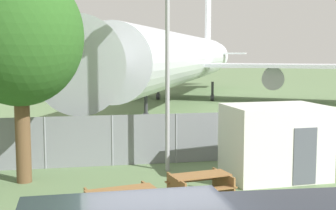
{
  "coord_description": "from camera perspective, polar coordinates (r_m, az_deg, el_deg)",
  "views": [
    {
      "loc": [
        -1.24,
        -7.54,
        4.4
      ],
      "look_at": [
        2.79,
        13.49,
        2.0
      ],
      "focal_mm": 50.0,
      "sensor_mm": 36.0,
      "label": 1
    }
  ],
  "objects": [
    {
      "name": "airplane",
      "position": [
        41.99,
        1.76,
        5.62
      ],
      "size": [
        36.37,
        44.4,
        12.43
      ],
      "rotation": [
        0.0,
        0.0,
        -1.98
      ],
      "color": "silver",
      "rests_on": "ground"
    },
    {
      "name": "portable_cabin",
      "position": [
        16.86,
        12.88,
        -4.39
      ],
      "size": [
        3.49,
        2.54,
        2.59
      ],
      "rotation": [
        0.0,
        0.0,
        0.06
      ],
      "color": "silver",
      "rests_on": "ground"
    },
    {
      "name": "light_mast",
      "position": [
        17.14,
        -0.07,
        7.84
      ],
      "size": [
        0.44,
        0.44,
        7.93
      ],
      "color": "#99999E",
      "rests_on": "ground"
    },
    {
      "name": "picnic_bench_near_cabin",
      "position": [
        14.32,
        3.96,
        -9.53
      ],
      "size": [
        2.01,
        1.71,
        0.76
      ],
      "rotation": [
        0.0,
        0.0,
        0.19
      ],
      "color": "brown",
      "rests_on": "ground"
    },
    {
      "name": "perimeter_fence",
      "position": [
        18.39,
        -6.81,
        -4.32
      ],
      "size": [
        56.07,
        0.07,
        1.99
      ],
      "color": "gray",
      "rests_on": "ground"
    },
    {
      "name": "picnic_bench_open_grass",
      "position": [
        12.81,
        -5.67,
        -11.46
      ],
      "size": [
        2.13,
        1.77,
        0.76
      ],
      "rotation": [
        0.0,
        0.0,
        0.22
      ],
      "color": "brown",
      "rests_on": "ground"
    },
    {
      "name": "tree_near_hangar",
      "position": [
        16.35,
        -17.66,
        7.9
      ],
      "size": [
        4.24,
        4.24,
        7.28
      ],
      "color": "brown",
      "rests_on": "ground"
    }
  ]
}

